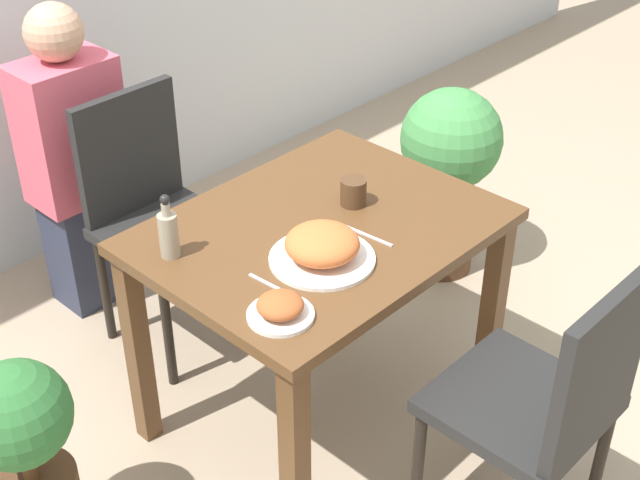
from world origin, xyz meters
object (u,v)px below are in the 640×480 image
(chair_far, at_px, (154,207))
(sauce_bottle, at_px, (168,233))
(food_plate, at_px, (322,247))
(potted_plant_right, at_px, (449,162))
(potted_plant_left, at_px, (27,455))
(chair_near, at_px, (548,399))
(side_plate, at_px, (280,308))
(person_figure, at_px, (76,163))
(drink_cup, at_px, (353,192))

(chair_far, relative_size, sauce_bottle, 4.77)
(food_plate, xyz_separation_m, potted_plant_right, (1.09, 0.36, -0.30))
(food_plate, distance_m, potted_plant_right, 1.19)
(potted_plant_left, bearing_deg, chair_near, -44.59)
(chair_far, height_order, potted_plant_left, chair_far)
(chair_far, relative_size, food_plate, 3.15)
(chair_far, xyz_separation_m, side_plate, (-0.31, -0.95, 0.24))
(food_plate, bearing_deg, chair_far, 85.75)
(side_plate, xyz_separation_m, person_figure, (0.25, 1.32, -0.19))
(drink_cup, xyz_separation_m, potted_plant_left, (-1.07, 0.18, -0.42))
(food_plate, relative_size, sauce_bottle, 1.52)
(side_plate, distance_m, potted_plant_right, 1.44)
(chair_near, bearing_deg, potted_plant_right, -132.76)
(drink_cup, xyz_separation_m, sauce_bottle, (-0.55, 0.18, 0.03))
(food_plate, distance_m, sauce_bottle, 0.42)
(chair_far, relative_size, person_figure, 0.78)
(chair_far, xyz_separation_m, person_figure, (-0.06, 0.37, 0.06))
(chair_near, xyz_separation_m, food_plate, (-0.18, 0.63, 0.26))
(chair_near, relative_size, potted_plant_left, 1.40)
(potted_plant_right, height_order, person_figure, person_figure)
(chair_near, height_order, drink_cup, chair_near)
(side_plate, xyz_separation_m, potted_plant_right, (1.34, 0.45, -0.28))
(food_plate, xyz_separation_m, side_plate, (-0.25, -0.09, -0.02))
(side_plate, relative_size, potted_plant_right, 0.22)
(potted_plant_left, relative_size, potted_plant_right, 0.84)
(side_plate, bearing_deg, person_figure, 79.14)
(potted_plant_right, bearing_deg, person_figure, 141.36)
(chair_far, distance_m, person_figure, 0.38)
(chair_near, relative_size, person_figure, 0.78)
(drink_cup, height_order, person_figure, person_figure)
(sauce_bottle, bearing_deg, food_plate, -49.99)
(side_plate, relative_size, sauce_bottle, 0.89)
(chair_far, height_order, potted_plant_right, chair_far)
(chair_near, relative_size, drink_cup, 11.16)
(chair_far, height_order, sauce_bottle, sauce_bottle)
(potted_plant_left, bearing_deg, food_plate, -21.94)
(chair_near, xyz_separation_m, chair_far, (-0.11, 1.49, 0.00))
(chair_far, distance_m, side_plate, 1.03)
(chair_near, xyz_separation_m, side_plate, (-0.42, 0.54, 0.24))
(drink_cup, bearing_deg, side_plate, -156.32)
(chair_near, bearing_deg, sauce_bottle, -65.05)
(food_plate, distance_m, potted_plant_left, 0.95)
(food_plate, relative_size, potted_plant_right, 0.37)
(sauce_bottle, bearing_deg, potted_plant_left, -179.98)
(drink_cup, bearing_deg, potted_plant_right, 15.14)
(side_plate, xyz_separation_m, potted_plant_left, (-0.54, 0.41, -0.40))
(drink_cup, height_order, sauce_bottle, sauce_bottle)
(chair_near, height_order, food_plate, chair_near)
(sauce_bottle, xyz_separation_m, potted_plant_left, (-0.52, -0.00, -0.45))
(potted_plant_left, bearing_deg, chair_far, 32.40)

